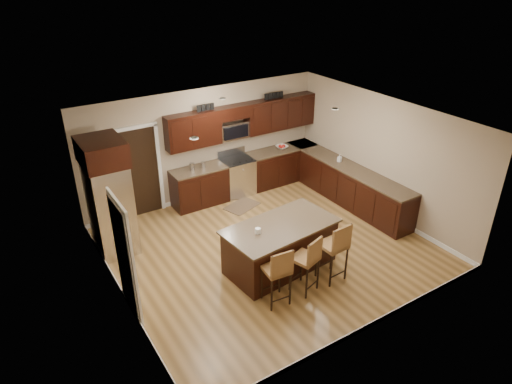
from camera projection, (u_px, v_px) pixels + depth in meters
floor at (269, 248)px, 9.32m from camera, size 6.00×6.00×0.00m
ceiling at (271, 121)px, 8.09m from camera, size 6.00×6.00×0.00m
wall_back at (205, 145)px, 10.77m from camera, size 6.00×0.00×6.00m
wall_left at (114, 234)px, 7.28m from camera, size 0.00×5.50×5.50m
wall_right at (382, 156)px, 10.13m from camera, size 0.00×5.50×5.50m
base_cabinets at (301, 180)px, 11.10m from camera, size 4.02×3.96×0.92m
upper_cabinets at (246, 119)px, 10.92m from camera, size 4.00×0.33×0.80m
range at (237, 176)px, 11.27m from camera, size 0.76×0.64×1.11m
microwave at (233, 130)px, 10.86m from camera, size 0.76×0.31×0.40m
doorway at (139, 173)px, 10.12m from camera, size 0.85×0.03×2.06m
pantry_door at (124, 260)px, 7.21m from camera, size 0.03×0.80×2.04m
letter_decor at (241, 101)px, 10.64m from camera, size 2.20×0.03×0.15m
island at (280, 248)px, 8.57m from camera, size 2.21×1.30×0.92m
stool_left at (278, 271)px, 7.51m from camera, size 0.45×0.45×1.11m
stool_mid at (308, 259)px, 7.81m from camera, size 0.52×0.52×1.10m
stool_right at (336, 246)px, 8.07m from camera, size 0.46×0.46×1.18m
refrigerator at (109, 196)px, 8.77m from camera, size 0.79×1.00×2.35m
floor_mat at (242, 206)px, 10.88m from camera, size 0.94×0.77×0.01m
fruit_bowl at (282, 147)px, 11.69m from camera, size 0.33×0.33×0.07m
soap_bottle at (340, 158)px, 10.91m from camera, size 0.10×0.11×0.19m
canister_tall at (192, 167)px, 10.46m from camera, size 0.12×0.12×0.18m
canister_short at (203, 165)px, 10.60m from camera, size 0.11×0.11×0.15m
island_jar at (258, 231)px, 8.08m from camera, size 0.10×0.10×0.10m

